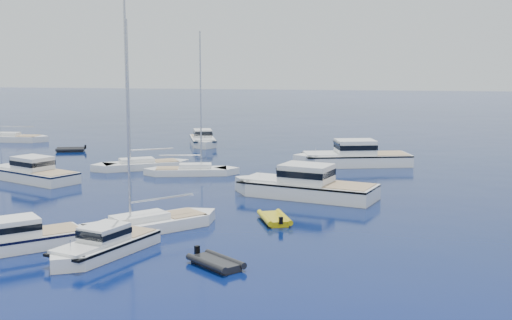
% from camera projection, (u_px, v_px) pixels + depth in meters
% --- Properties ---
extents(ground, '(400.00, 400.00, 0.00)m').
position_uv_depth(ground, '(205.00, 285.00, 31.76)').
color(ground, navy).
rests_on(ground, ground).
extents(motor_cruiser_near, '(4.88, 8.39, 2.11)m').
position_uv_depth(motor_cruiser_near, '(103.00, 255.00, 36.58)').
color(motor_cruiser_near, white).
rests_on(motor_cruiser_near, ground).
extents(motor_cruiser_left, '(8.24, 7.97, 2.31)m').
position_uv_depth(motor_cruiser_left, '(11.00, 250.00, 37.57)').
color(motor_cruiser_left, white).
rests_on(motor_cruiser_left, ground).
extents(motor_cruiser_centre, '(13.04, 7.15, 3.27)m').
position_uv_depth(motor_cruiser_centre, '(303.00, 197.00, 52.02)').
color(motor_cruiser_centre, white).
rests_on(motor_cruiser_centre, ground).
extents(motor_cruiser_far_l, '(10.80, 7.40, 2.74)m').
position_uv_depth(motor_cruiser_far_l, '(32.00, 180.00, 58.99)').
color(motor_cruiser_far_l, white).
rests_on(motor_cruiser_far_l, ground).
extents(motor_cruiser_distant, '(13.16, 7.08, 3.30)m').
position_uv_depth(motor_cruiser_distant, '(352.00, 165.00, 67.23)').
color(motor_cruiser_distant, white).
rests_on(motor_cruiser_distant, ground).
extents(motor_cruiser_horizon, '(5.69, 9.69, 2.43)m').
position_uv_depth(motor_cruiser_horizon, '(203.00, 145.00, 83.31)').
color(motor_cruiser_horizon, white).
rests_on(motor_cruiser_horizon, ground).
extents(sailboat_fore, '(9.34, 9.79, 15.80)m').
position_uv_depth(sailboat_fore, '(146.00, 231.00, 41.81)').
color(sailboat_fore, white).
rests_on(sailboat_fore, ground).
extents(sailboat_mid_l, '(9.98, 7.50, 14.84)m').
position_uv_depth(sailboat_mid_l, '(141.00, 169.00, 65.18)').
color(sailboat_mid_l, white).
rests_on(sailboat_mid_l, ground).
extents(sailboat_centre, '(9.51, 4.52, 13.53)m').
position_uv_depth(sailboat_centre, '(192.00, 175.00, 61.99)').
color(sailboat_centre, white).
rests_on(sailboat_centre, ground).
extents(sailboat_far_l, '(11.42, 3.64, 16.55)m').
position_uv_depth(sailboat_far_l, '(9.00, 141.00, 86.82)').
color(sailboat_far_l, white).
rests_on(sailboat_far_l, ground).
extents(tender_yellow, '(3.17, 4.11, 0.95)m').
position_uv_depth(tender_yellow, '(274.00, 222.00, 44.07)').
color(tender_yellow, gold).
rests_on(tender_yellow, ground).
extents(tender_grey_near, '(3.76, 3.59, 0.95)m').
position_uv_depth(tender_grey_near, '(216.00, 267.00, 34.57)').
color(tender_grey_near, black).
rests_on(tender_grey_near, ground).
extents(tender_grey_far, '(3.78, 2.84, 0.95)m').
position_uv_depth(tender_grey_far, '(71.00, 152.00, 77.28)').
color(tender_grey_far, black).
rests_on(tender_grey_far, ground).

